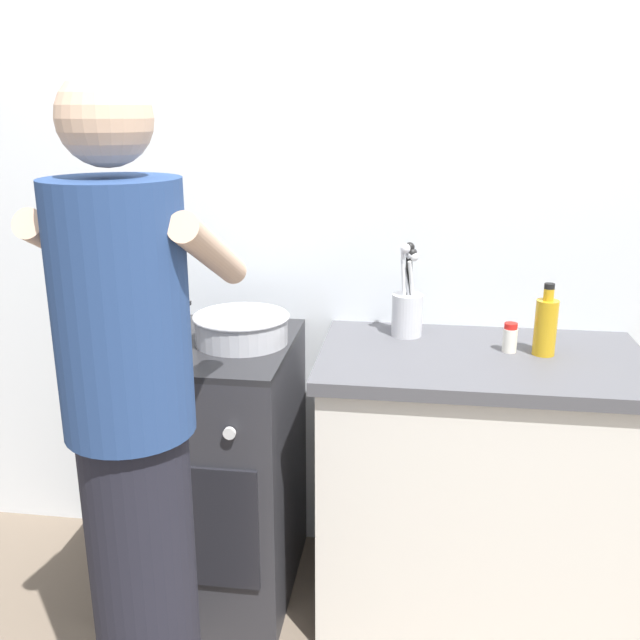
{
  "coord_description": "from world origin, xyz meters",
  "views": [
    {
      "loc": [
        0.33,
        -1.89,
        1.61
      ],
      "look_at": [
        0.05,
        0.12,
        1.0
      ],
      "focal_mm": 38.94,
      "sensor_mm": 36.0,
      "label": 1
    }
  ],
  "objects_px": {
    "utensil_crock": "(407,307)",
    "spice_bottle": "(510,338)",
    "person": "(134,444)",
    "stove_range": "(205,467)",
    "pot": "(155,321)",
    "oil_bottle": "(546,326)",
    "mixing_bowl": "(241,327)"
  },
  "relations": [
    {
      "from": "pot",
      "to": "spice_bottle",
      "type": "relative_size",
      "value": 2.64
    },
    {
      "from": "pot",
      "to": "mixing_bowl",
      "type": "bearing_deg",
      "value": 4.24
    },
    {
      "from": "stove_range",
      "to": "pot",
      "type": "bearing_deg",
      "value": -178.49
    },
    {
      "from": "spice_bottle",
      "to": "person",
      "type": "xyz_separation_m",
      "value": [
        -0.94,
        -0.68,
        -0.08
      ]
    },
    {
      "from": "utensil_crock",
      "to": "pot",
      "type": "bearing_deg",
      "value": -168.12
    },
    {
      "from": "utensil_crock",
      "to": "oil_bottle",
      "type": "height_order",
      "value": "utensil_crock"
    },
    {
      "from": "spice_bottle",
      "to": "oil_bottle",
      "type": "distance_m",
      "value": 0.11
    },
    {
      "from": "mixing_bowl",
      "to": "spice_bottle",
      "type": "xyz_separation_m",
      "value": [
        0.84,
        0.03,
        -0.01
      ]
    },
    {
      "from": "stove_range",
      "to": "mixing_bowl",
      "type": "distance_m",
      "value": 0.52
    },
    {
      "from": "mixing_bowl",
      "to": "utensil_crock",
      "type": "height_order",
      "value": "utensil_crock"
    },
    {
      "from": "mixing_bowl",
      "to": "oil_bottle",
      "type": "xyz_separation_m",
      "value": [
        0.94,
        0.02,
        0.04
      ]
    },
    {
      "from": "oil_bottle",
      "to": "utensil_crock",
      "type": "bearing_deg",
      "value": 162.62
    },
    {
      "from": "pot",
      "to": "utensil_crock",
      "type": "xyz_separation_m",
      "value": [
        0.8,
        0.17,
        0.03
      ]
    },
    {
      "from": "stove_range",
      "to": "person",
      "type": "height_order",
      "value": "person"
    },
    {
      "from": "pot",
      "to": "mixing_bowl",
      "type": "distance_m",
      "value": 0.28
    },
    {
      "from": "stove_range",
      "to": "utensil_crock",
      "type": "height_order",
      "value": "utensil_crock"
    },
    {
      "from": "pot",
      "to": "person",
      "type": "height_order",
      "value": "person"
    },
    {
      "from": "person",
      "to": "utensil_crock",
      "type": "bearing_deg",
      "value": 52.07
    },
    {
      "from": "pot",
      "to": "person",
      "type": "xyz_separation_m",
      "value": [
        0.18,
        -0.63,
        -0.11
      ]
    },
    {
      "from": "stove_range",
      "to": "spice_bottle",
      "type": "bearing_deg",
      "value": 2.63
    },
    {
      "from": "stove_range",
      "to": "pot",
      "type": "height_order",
      "value": "pot"
    },
    {
      "from": "utensil_crock",
      "to": "spice_bottle",
      "type": "relative_size",
      "value": 3.38
    },
    {
      "from": "mixing_bowl",
      "to": "oil_bottle",
      "type": "relative_size",
      "value": 1.39
    },
    {
      "from": "stove_range",
      "to": "spice_bottle",
      "type": "distance_m",
      "value": 1.1
    },
    {
      "from": "stove_range",
      "to": "mixing_bowl",
      "type": "relative_size",
      "value": 2.9
    },
    {
      "from": "oil_bottle",
      "to": "stove_range",
      "type": "bearing_deg",
      "value": -178.18
    },
    {
      "from": "pot",
      "to": "spice_bottle",
      "type": "bearing_deg",
      "value": 2.49
    },
    {
      "from": "stove_range",
      "to": "pot",
      "type": "relative_size",
      "value": 3.68
    },
    {
      "from": "stove_range",
      "to": "person",
      "type": "relative_size",
      "value": 0.53
    },
    {
      "from": "pot",
      "to": "utensil_crock",
      "type": "distance_m",
      "value": 0.82
    },
    {
      "from": "pot",
      "to": "person",
      "type": "bearing_deg",
      "value": -74.11
    },
    {
      "from": "pot",
      "to": "mixing_bowl",
      "type": "height_order",
      "value": "pot"
    }
  ]
}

